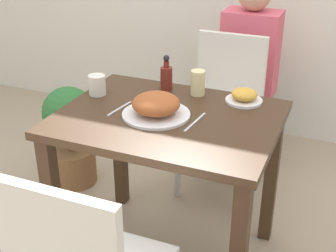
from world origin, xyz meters
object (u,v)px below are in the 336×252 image
Objects in this scene: side_plate at (244,96)px; drink_cup at (97,85)px; food_plate at (156,106)px; person_figure at (249,73)px; sauce_bottle at (166,77)px; potted_plant_left at (71,132)px; juice_glass at (198,83)px; chair_far at (224,105)px.

drink_cup is at bearing -165.02° from side_plate.
person_figure is (0.13, 1.13, -0.21)m from food_plate.
potted_plant_left is (-0.66, 0.12, -0.48)m from sauce_bottle.
sauce_bottle reaches higher than side_plate.
juice_glass is at bearing -93.39° from person_figure.
food_plate is at bearing -96.78° from person_figure.
juice_glass is at bearing 73.61° from food_plate.
person_figure is at bearing 83.22° from food_plate.
food_plate is 3.10× the size of drink_cup.
chair_far is 0.59m from side_plate.
potted_plant_left is at bearing 173.43° from side_plate.
chair_far is 5.20× the size of sauce_bottle.
food_plate is 2.47× the size of juice_glass.
food_plate is at bearing -136.92° from side_plate.
potted_plant_left is at bearing -140.21° from person_figure.
sauce_bottle reaches higher than chair_far.
person_figure is (0.05, 0.84, -0.23)m from juice_glass.
food_plate is 0.36m from drink_cup.
juice_glass is (0.43, 0.18, 0.01)m from drink_cup.
juice_glass is at bearing -0.39° from sauce_bottle.
person_figure is at bearing 86.61° from juice_glass.
person_figure reaches higher than drink_cup.
drink_cup is 0.67m from potted_plant_left.
sauce_bottle is (0.27, 0.18, 0.02)m from drink_cup.
sauce_bottle reaches higher than potted_plant_left.
chair_far is at bearing 56.01° from drink_cup.
juice_glass is 0.10× the size of person_figure.
sauce_bottle is at bearing 179.67° from side_plate.
chair_far is at bearing 89.57° from juice_glass.
side_plate is at bearing 14.98° from drink_cup.
food_plate is 1.74× the size of side_plate.
juice_glass reaches higher than drink_cup.
food_plate is 1.68× the size of sauce_bottle.
sauce_bottle is 0.28× the size of potted_plant_left.
side_plate is 0.22m from juice_glass.
sauce_bottle is at bearing -103.87° from person_figure.
sauce_bottle is 0.15× the size of person_figure.
food_plate reaches higher than drink_cup.
side_plate is at bearing -0.28° from juice_glass.
chair_far is 1.45× the size of potted_plant_left.
drink_cup reaches higher than potted_plant_left.
drink_cup is at bearing -147.17° from sauce_bottle.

